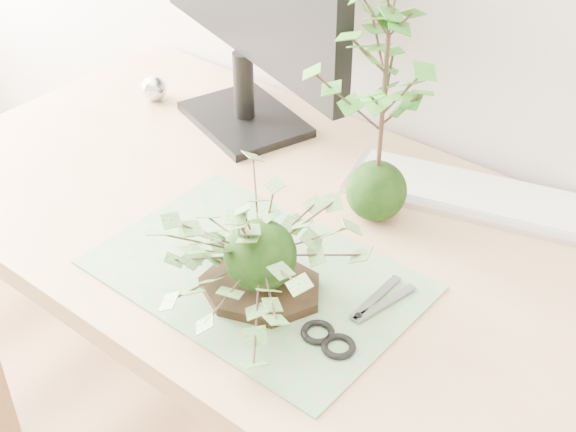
% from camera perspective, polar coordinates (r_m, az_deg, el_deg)
% --- Properties ---
extents(desk, '(1.60, 0.70, 0.74)m').
position_cam_1_polar(desk, '(1.27, 4.64, -6.00)').
color(desk, tan).
rests_on(desk, ground_plane).
extents(cutting_mat, '(0.47, 0.31, 0.00)m').
position_cam_1_polar(cutting_mat, '(1.18, -2.28, -4.19)').
color(cutting_mat, '#5D955C').
rests_on(cutting_mat, desk).
extents(stone_dish, '(0.24, 0.24, 0.01)m').
position_cam_1_polar(stone_dish, '(1.14, -1.92, -5.10)').
color(stone_dish, black).
rests_on(stone_dish, cutting_mat).
extents(ivy_kokedama, '(0.35, 0.35, 0.20)m').
position_cam_1_polar(ivy_kokedama, '(1.08, -2.03, -0.81)').
color(ivy_kokedama, black).
rests_on(ivy_kokedama, stone_dish).
extents(maple_kokedama, '(0.23, 0.23, 0.41)m').
position_cam_1_polar(maple_kokedama, '(1.16, 7.06, 11.48)').
color(maple_kokedama, black).
rests_on(maple_kokedama, desk).
extents(keyboard, '(0.49, 0.26, 0.02)m').
position_cam_1_polar(keyboard, '(1.37, 13.97, 1.29)').
color(keyboard, silver).
rests_on(keyboard, desk).
extents(foil_ball, '(0.05, 0.05, 0.05)m').
position_cam_1_polar(foil_ball, '(1.65, -9.50, 8.96)').
color(foil_ball, silver).
rests_on(foil_ball, desk).
extents(scissors, '(0.09, 0.19, 0.01)m').
position_cam_1_polar(scissors, '(1.08, 3.84, -8.17)').
color(scissors, gray).
rests_on(scissors, cutting_mat).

